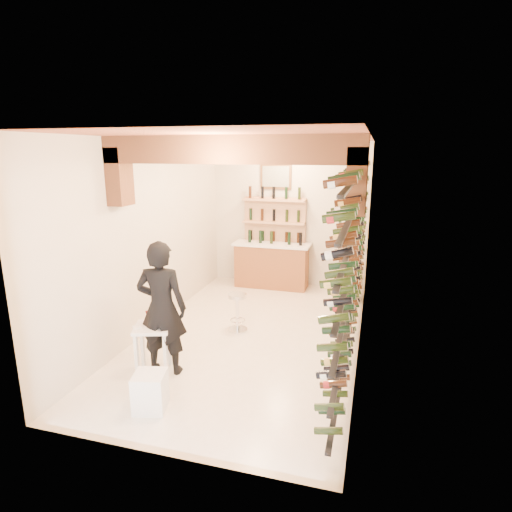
{
  "coord_description": "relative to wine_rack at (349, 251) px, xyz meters",
  "views": [
    {
      "loc": [
        1.87,
        -6.28,
        3.01
      ],
      "look_at": [
        0.0,
        0.3,
        1.3
      ],
      "focal_mm": 29.67,
      "sensor_mm": 36.0,
      "label": 1
    }
  ],
  "objects": [
    {
      "name": "back_counter",
      "position": [
        -1.83,
        2.65,
        -1.02
      ],
      "size": [
        1.7,
        0.62,
        1.29
      ],
      "color": "brown",
      "rests_on": "ground"
    },
    {
      "name": "crate_upper",
      "position": [
        -0.13,
        2.2,
        -1.1
      ],
      "size": [
        0.62,
        0.51,
        0.31
      ],
      "primitive_type": "cube",
      "rotation": [
        0.0,
        0.0,
        0.32
      ],
      "color": "tan",
      "rests_on": "crate_lower"
    },
    {
      "name": "crate_lower",
      "position": [
        -0.13,
        2.2,
        -1.4
      ],
      "size": [
        0.53,
        0.4,
        0.3
      ],
      "primitive_type": "cube",
      "rotation": [
        0.0,
        0.0,
        0.11
      ],
      "color": "tan",
      "rests_on": "ground"
    },
    {
      "name": "room_shell",
      "position": [
        -1.53,
        -0.26,
        0.7
      ],
      "size": [
        3.52,
        6.02,
        3.21
      ],
      "color": "beige",
      "rests_on": "ground"
    },
    {
      "name": "chrome_barstool",
      "position": [
        -1.81,
        0.14,
        -1.17
      ],
      "size": [
        0.34,
        0.34,
        0.66
      ],
      "rotation": [
        0.0,
        0.0,
        -0.15
      ],
      "color": "silver",
      "rests_on": "ground"
    },
    {
      "name": "person",
      "position": [
        -2.36,
        -1.45,
        -0.61
      ],
      "size": [
        0.74,
        0.54,
        1.87
      ],
      "primitive_type": "imported",
      "rotation": [
        0.0,
        0.0,
        3.28
      ],
      "color": "black",
      "rests_on": "ground"
    },
    {
      "name": "back_shelving",
      "position": [
        -1.83,
        2.89,
        -0.38
      ],
      "size": [
        1.4,
        0.31,
        2.73
      ],
      "color": "tan",
      "rests_on": "ground"
    },
    {
      "name": "tasting_table",
      "position": [
        -2.49,
        -1.51,
        -0.98
      ],
      "size": [
        0.6,
        0.6,
        0.83
      ],
      "rotation": [
        0.0,
        0.0,
        0.33
      ],
      "color": "white",
      "rests_on": "ground"
    },
    {
      "name": "wine_rack",
      "position": [
        0.0,
        0.0,
        0.0
      ],
      "size": [
        0.32,
        5.7,
        2.56
      ],
      "color": "black",
      "rests_on": "ground"
    },
    {
      "name": "ground",
      "position": [
        -1.53,
        0.0,
        -1.55
      ],
      "size": [
        6.0,
        6.0,
        0.0
      ],
      "primitive_type": "plane",
      "color": "#F0E4CF",
      "rests_on": "ground"
    },
    {
      "name": "white_stool",
      "position": [
        -2.1,
        -2.31,
        -1.32
      ],
      "size": [
        0.44,
        0.44,
        0.46
      ],
      "primitive_type": "cube",
      "rotation": [
        0.0,
        0.0,
        0.24
      ],
      "color": "white",
      "rests_on": "ground"
    }
  ]
}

